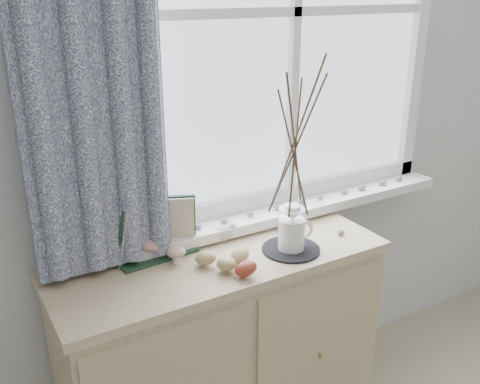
{
  "coord_description": "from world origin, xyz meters",
  "views": [
    {
      "loc": [
        -0.94,
        0.28,
        1.74
      ],
      "look_at": [
        -0.1,
        1.7,
        1.1
      ],
      "focal_mm": 40.0,
      "sensor_mm": 36.0,
      "label": 1
    }
  ],
  "objects_px": {
    "toadstool_cluster": "(158,246)",
    "twig_pitcher": "(295,141)",
    "sideboard": "(223,356)",
    "botanical_book": "(159,231)"
  },
  "relations": [
    {
      "from": "toadstool_cluster",
      "to": "twig_pitcher",
      "type": "bearing_deg",
      "value": -21.48
    },
    {
      "from": "sideboard",
      "to": "toadstool_cluster",
      "type": "bearing_deg",
      "value": 155.57
    },
    {
      "from": "sideboard",
      "to": "toadstool_cluster",
      "type": "height_order",
      "value": "toadstool_cluster"
    },
    {
      "from": "botanical_book",
      "to": "twig_pitcher",
      "type": "xyz_separation_m",
      "value": [
        0.43,
        -0.17,
        0.29
      ]
    },
    {
      "from": "twig_pitcher",
      "to": "botanical_book",
      "type": "bearing_deg",
      "value": -177.57
    },
    {
      "from": "botanical_book",
      "to": "twig_pitcher",
      "type": "height_order",
      "value": "twig_pitcher"
    },
    {
      "from": "sideboard",
      "to": "twig_pitcher",
      "type": "relative_size",
      "value": 1.69
    },
    {
      "from": "botanical_book",
      "to": "twig_pitcher",
      "type": "relative_size",
      "value": 0.46
    },
    {
      "from": "sideboard",
      "to": "toadstool_cluster",
      "type": "xyz_separation_m",
      "value": [
        -0.2,
        0.09,
        0.48
      ]
    },
    {
      "from": "sideboard",
      "to": "botanical_book",
      "type": "xyz_separation_m",
      "value": [
        -0.19,
        0.08,
        0.54
      ]
    }
  ]
}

